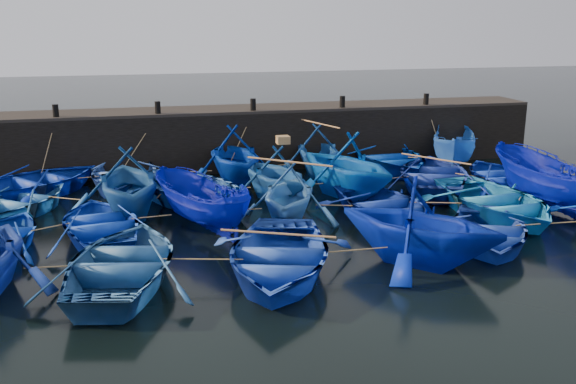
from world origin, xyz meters
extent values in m
plane|color=black|center=(0.00, 0.00, 0.00)|extent=(120.00, 120.00, 0.00)
cube|color=black|center=(0.00, 10.50, 1.25)|extent=(26.00, 2.50, 2.50)
cube|color=black|center=(0.00, 10.50, 2.56)|extent=(26.00, 2.50, 0.12)
cylinder|color=black|center=(-8.00, 9.60, 2.87)|extent=(0.24, 0.24, 0.50)
cylinder|color=black|center=(-4.00, 9.60, 2.87)|extent=(0.24, 0.24, 0.50)
cylinder|color=black|center=(0.00, 9.60, 2.87)|extent=(0.24, 0.24, 0.50)
cylinder|color=black|center=(4.00, 9.60, 2.87)|extent=(0.24, 0.24, 0.50)
cylinder|color=black|center=(8.00, 9.60, 2.87)|extent=(0.24, 0.24, 0.50)
imported|color=#062294|center=(-8.64, 7.47, 0.54)|extent=(6.40, 6.17, 1.08)
imported|color=blue|center=(-5.53, 7.64, 0.55)|extent=(4.17, 5.57, 1.10)
imported|color=#002896|center=(-1.17, 7.55, 1.17)|extent=(4.17, 4.73, 2.34)
imported|color=#144B9C|center=(2.46, 8.16, 1.08)|extent=(3.99, 4.49, 2.17)
imported|color=navy|center=(5.69, 8.11, 0.59)|extent=(4.14, 5.72, 1.17)
imported|color=blue|center=(8.50, 7.55, 0.94)|extent=(3.89, 5.12, 1.87)
imported|color=#225DA6|center=(-8.87, 5.04, 0.45)|extent=(5.08, 5.38, 0.91)
imported|color=navy|center=(-5.29, 3.99, 1.23)|extent=(4.38, 4.97, 2.45)
imported|color=#2459B3|center=(-3.16, 5.00, 0.58)|extent=(6.37, 6.89, 1.16)
imported|color=#165095|center=(-0.14, 4.65, 1.05)|extent=(4.41, 4.78, 2.10)
imported|color=#034BBB|center=(2.56, 4.58, 1.25)|extent=(5.62, 5.97, 2.50)
imported|color=navy|center=(6.27, 4.89, 0.58)|extent=(5.78, 6.64, 1.15)
imported|color=#0929A8|center=(8.80, 4.00, 0.52)|extent=(3.99, 5.29, 1.04)
imported|color=#0C33C4|center=(-6.12, 1.83, 0.49)|extent=(4.09, 5.20, 0.98)
imported|color=#000A8C|center=(-3.11, 1.98, 0.85)|extent=(3.53, 4.66, 1.70)
imported|color=blue|center=(-0.26, 1.97, 1.01)|extent=(4.43, 4.74, 2.01)
imported|color=navy|center=(2.86, 1.54, 0.51)|extent=(4.22, 5.40, 1.02)
imported|color=blue|center=(6.55, 0.95, 0.58)|extent=(4.26, 5.77, 1.16)
imported|color=#000B8C|center=(8.78, 1.45, 0.99)|extent=(2.60, 5.31, 1.97)
imported|color=navy|center=(-5.41, -1.76, 0.56)|extent=(4.91, 6.08, 1.12)
imported|color=#1639AB|center=(-1.59, -2.29, 0.57)|extent=(5.37, 6.41, 1.14)
imported|color=#001697|center=(2.30, -2.32, 1.20)|extent=(6.00, 6.00, 2.40)
imported|color=#1D3DAC|center=(4.90, -1.47, 0.47)|extent=(4.78, 5.44, 0.94)
cube|color=olive|center=(0.16, 4.65, 2.24)|extent=(0.45, 0.42, 0.28)
cylinder|color=tan|center=(-7.08, 7.56, 0.55)|extent=(1.32, 0.21, 0.04)
cylinder|color=tan|center=(-3.35, 7.60, 0.55)|extent=(2.55, 0.13, 0.04)
cylinder|color=tan|center=(0.65, 7.85, 0.55)|extent=(1.85, 0.65, 0.04)
cylinder|color=tan|center=(4.07, 8.13, 0.55)|extent=(1.42, 0.09, 0.04)
cylinder|color=tan|center=(7.09, 7.83, 0.55)|extent=(1.03, 0.59, 0.04)
cylinder|color=tan|center=(-7.08, 4.52, 0.55)|extent=(1.80, 1.08, 0.04)
cylinder|color=tan|center=(-4.22, 4.50, 0.55)|extent=(0.36, 1.02, 0.04)
cylinder|color=tan|center=(-1.65, 4.83, 0.55)|extent=(1.23, 0.39, 0.04)
cylinder|color=tan|center=(1.21, 4.61, 0.55)|extent=(0.90, 0.10, 0.04)
cylinder|color=tan|center=(4.41, 4.73, 0.55)|extent=(1.91, 0.34, 0.04)
cylinder|color=tan|center=(7.53, 4.44, 0.55)|extent=(0.76, 0.91, 0.04)
cylinder|color=tan|center=(-7.53, 1.59, 0.55)|extent=(1.03, 0.52, 0.04)
cylinder|color=tan|center=(-4.62, 1.90, 0.55)|extent=(1.21, 0.18, 0.04)
cylinder|color=tan|center=(-1.69, 1.97, 0.55)|extent=(1.05, 0.04, 0.04)
cylinder|color=tan|center=(1.30, 1.76, 0.55)|extent=(1.33, 0.46, 0.04)
cylinder|color=tan|center=(4.70, 1.25, 0.55)|extent=(1.90, 0.63, 0.04)
cylinder|color=tan|center=(7.66, 1.20, 0.55)|extent=(0.46, 0.52, 0.04)
cylinder|color=tan|center=(-7.06, -1.69, 0.55)|extent=(1.51, 0.17, 0.04)
cylinder|color=tan|center=(-3.50, -2.03, 0.55)|extent=(2.02, 0.57, 0.04)
cylinder|color=tan|center=(0.36, -2.31, 0.55)|extent=(2.10, 0.06, 0.04)
cylinder|color=tan|center=(3.60, -1.89, 0.55)|extent=(0.83, 0.88, 0.04)
cylinder|color=tan|center=(7.12, -1.53, 0.55)|extent=(2.64, 0.17, 0.04)
cylinder|color=tan|center=(-8.32, 9.08, 1.58)|extent=(0.69, 0.88, 2.09)
cylinder|color=tan|center=(-4.76, 9.17, 1.58)|extent=(1.57, 0.70, 2.09)
cylinder|color=tan|center=(-0.59, 9.12, 1.58)|extent=(1.22, 0.80, 2.09)
cylinder|color=tan|center=(3.23, 9.43, 1.58)|extent=(1.57, 0.18, 2.09)
cylinder|color=tan|center=(4.84, 9.40, 1.58)|extent=(1.72, 0.23, 2.09)
cylinder|color=tan|center=(8.25, 9.13, 1.58)|extent=(0.55, 0.79, 2.08)
cylinder|color=#99724C|center=(2.46, 8.16, 2.20)|extent=(1.08, 2.84, 0.06)
cylinder|color=#99724C|center=(6.27, 4.89, 1.18)|extent=(1.77, 2.49, 0.06)
cylinder|color=#99724C|center=(-0.26, 1.97, 2.04)|extent=(2.34, 1.97, 0.06)
cylinder|color=#99724C|center=(-1.59, -2.29, 1.17)|extent=(2.74, 1.32, 0.06)
camera|label=1|loc=(-4.92, -17.34, 6.49)|focal=40.00mm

